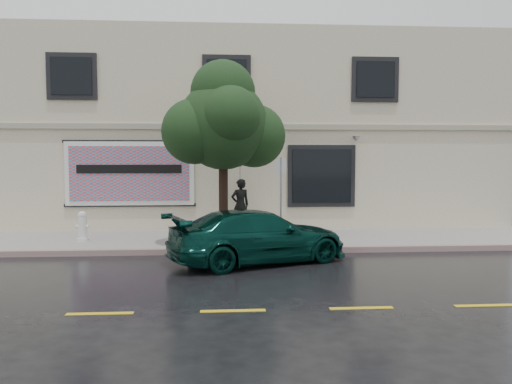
{
  "coord_description": "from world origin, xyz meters",
  "views": [
    {
      "loc": [
        -0.18,
        -11.73,
        2.59
      ],
      "look_at": [
        0.78,
        2.2,
        1.61
      ],
      "focal_mm": 35.0,
      "sensor_mm": 36.0,
      "label": 1
    }
  ],
  "objects": [
    {
      "name": "curb",
      "position": [
        0.0,
        1.5,
        0.07
      ],
      "size": [
        20.0,
        0.18,
        0.16
      ],
      "primitive_type": "cube",
      "color": "gray",
      "rests_on": "ground"
    },
    {
      "name": "sidewalk",
      "position": [
        0.0,
        3.25,
        0.07
      ],
      "size": [
        20.0,
        3.5,
        0.15
      ],
      "primitive_type": "cube",
      "color": "#9A9792",
      "rests_on": "ground"
    },
    {
      "name": "pedestrian",
      "position": [
        0.43,
        4.6,
        1.01
      ],
      "size": [
        0.73,
        0.6,
        1.73
      ],
      "primitive_type": "imported",
      "rotation": [
        0.0,
        0.0,
        3.49
      ],
      "color": "black",
      "rests_on": "sidewalk"
    },
    {
      "name": "sign_pole",
      "position": [
        1.43,
        1.7,
        1.62
      ],
      "size": [
        0.29,
        0.11,
        2.43
      ],
      "rotation": [
        0.0,
        0.0,
        -0.32
      ],
      "color": "gray",
      "rests_on": "sidewalk"
    },
    {
      "name": "road_marking",
      "position": [
        0.0,
        -3.5,
        0.01
      ],
      "size": [
        19.0,
        0.12,
        0.01
      ],
      "primitive_type": "cube",
      "color": "gold",
      "rests_on": "ground"
    },
    {
      "name": "billboard",
      "position": [
        -3.2,
        4.92,
        2.05
      ],
      "size": [
        4.3,
        0.16,
        2.2
      ],
      "color": "white",
      "rests_on": "ground"
    },
    {
      "name": "building",
      "position": [
        0.0,
        9.0,
        3.5
      ],
      "size": [
        20.0,
        8.12,
        7.0
      ],
      "color": "beige",
      "rests_on": "ground"
    },
    {
      "name": "street_tree",
      "position": [
        -0.13,
        2.2,
        3.46
      ],
      "size": [
        2.49,
        2.49,
        4.58
      ],
      "color": "black",
      "rests_on": "sidewalk"
    },
    {
      "name": "ground",
      "position": [
        0.0,
        0.0,
        0.0
      ],
      "size": [
        90.0,
        90.0,
        0.0
      ],
      "primitive_type": "plane",
      "color": "black",
      "rests_on": "ground"
    },
    {
      "name": "fire_hydrant",
      "position": [
        -4.22,
        2.95,
        0.58
      ],
      "size": [
        0.36,
        0.34,
        0.88
      ],
      "rotation": [
        0.0,
        0.0,
        0.25
      ],
      "color": "silver",
      "rests_on": "sidewalk"
    },
    {
      "name": "car",
      "position": [
        0.72,
        0.36,
        0.65
      ],
      "size": [
        4.88,
        3.47,
        1.3
      ],
      "primitive_type": "imported",
      "rotation": [
        0.0,
        0.0,
        1.95
      ],
      "color": "#083029",
      "rests_on": "ground"
    },
    {
      "name": "umbrella",
      "position": [
        0.43,
        4.6,
        2.19
      ],
      "size": [
        1.0,
        1.0,
        0.64
      ],
      "primitive_type": "imported",
      "rotation": [
        0.0,
        0.0,
        0.18
      ],
      "color": "black",
      "rests_on": "pedestrian"
    }
  ]
}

